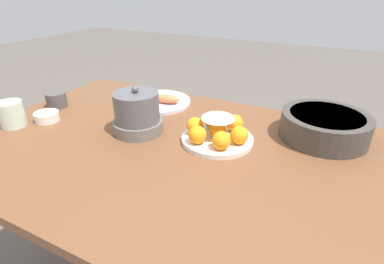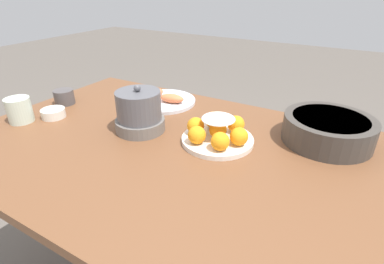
{
  "view_description": "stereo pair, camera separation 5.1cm",
  "coord_description": "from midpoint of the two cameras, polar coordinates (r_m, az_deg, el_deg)",
  "views": [
    {
      "loc": [
        0.45,
        -0.71,
        1.23
      ],
      "look_at": [
        0.07,
        0.05,
        0.79
      ],
      "focal_mm": 28.0,
      "sensor_mm": 36.0,
      "label": 1
    },
    {
      "loc": [
        0.5,
        -0.69,
        1.23
      ],
      "look_at": [
        0.07,
        0.05,
        0.79
      ],
      "focal_mm": 28.0,
      "sensor_mm": 36.0,
      "label": 2
    }
  ],
  "objects": [
    {
      "name": "cup_near",
      "position": [
        1.26,
        -29.05,
        3.67
      ],
      "size": [
        0.09,
        0.09,
        0.09
      ],
      "color": "beige",
      "rests_on": "dining_table"
    },
    {
      "name": "dining_table",
      "position": [
        1.02,
        -3.27,
        -7.02
      ],
      "size": [
        1.37,
        0.91,
        0.75
      ],
      "color": "brown",
      "rests_on": "ground_plane"
    },
    {
      "name": "warming_pot",
      "position": [
        1.04,
        -8.64,
        3.74
      ],
      "size": [
        0.17,
        0.17,
        0.17
      ],
      "color": "#66605B",
      "rests_on": "dining_table"
    },
    {
      "name": "cake_plate",
      "position": [
        0.97,
        6.32,
        -0.13
      ],
      "size": [
        0.24,
        0.24,
        0.09
      ],
      "color": "silver",
      "rests_on": "dining_table"
    },
    {
      "name": "seafood_platter",
      "position": [
        1.3,
        -4.39,
        6.13
      ],
      "size": [
        0.28,
        0.28,
        0.05
      ],
      "color": "silver",
      "rests_on": "dining_table"
    },
    {
      "name": "sauce_bowl",
      "position": [
        1.26,
        -23.89,
        3.34
      ],
      "size": [
        0.09,
        0.09,
        0.03
      ],
      "color": "silver",
      "rests_on": "dining_table"
    },
    {
      "name": "cup_far",
      "position": [
        1.38,
        -22.2,
        6.18
      ],
      "size": [
        0.08,
        0.08,
        0.06
      ],
      "color": "#4C4747",
      "rests_on": "dining_table"
    },
    {
      "name": "serving_bowl",
      "position": [
        1.07,
        25.74,
        0.53
      ],
      "size": [
        0.28,
        0.28,
        0.09
      ],
      "color": "#3D3833",
      "rests_on": "dining_table"
    }
  ]
}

